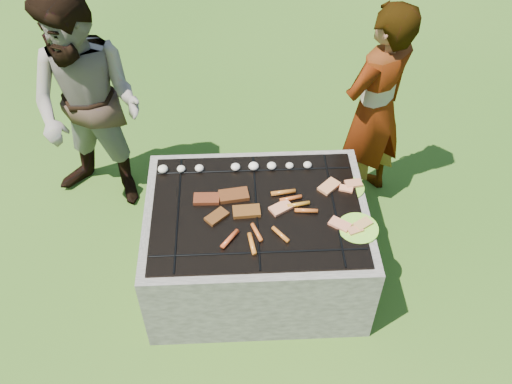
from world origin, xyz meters
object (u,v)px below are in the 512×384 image
cook (374,110)px  plate_far (349,187)px  bystander (89,108)px  fire_pit (256,245)px  plate_near (358,228)px

cook → plate_far: bearing=31.4°
plate_far → bystander: (-1.60, 0.61, 0.18)m
fire_pit → plate_far: 0.67m
plate_far → cook: bearing=66.9°
bystander → plate_near: bearing=-9.6°
bystander → plate_far: bearing=-0.2°
fire_pit → plate_near: (0.56, -0.17, 0.33)m
fire_pit → plate_far: (0.56, 0.15, 0.33)m
plate_far → plate_near: size_ratio=0.74×
plate_near → cook: 0.93m
plate_near → fire_pit: bearing=163.2°
cook → bystander: bearing=-36.9°
bystander → cook: bearing=19.1°
fire_pit → plate_far: plate_far is taller
fire_pit → bystander: bearing=144.0°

